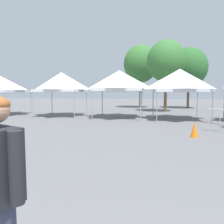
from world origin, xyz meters
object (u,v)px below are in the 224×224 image
object	(u,v)px
canopy_tent_far_right	(1,84)
canopy_tent_behind_left	(61,82)
canopy_tent_left_of_center	(180,81)
tree_behind_tents_right	(166,61)
tree_behind_tents_left	(141,64)
canopy_tent_behind_right	(119,81)
tree_behind_tents_center	(189,67)
traffic_cone_lot_center	(195,130)

from	to	relation	value
canopy_tent_far_right	canopy_tent_behind_left	distance (m)	5.23
canopy_tent_left_of_center	tree_behind_tents_right	distance (m)	6.47
canopy_tent_far_right	tree_behind_tents_right	bearing A→B (deg)	22.68
canopy_tent_left_of_center	tree_behind_tents_right	bearing A→B (deg)	95.11
canopy_tent_left_of_center	canopy_tent_far_right	bearing A→B (deg)	178.39
canopy_tent_left_of_center	tree_behind_tents_left	distance (m)	12.36
canopy_tent_behind_right	tree_behind_tents_left	distance (m)	11.65
canopy_tent_far_right	tree_behind_tents_right	size ratio (longest dim) A/B	0.51
tree_behind_tents_center	canopy_tent_behind_left	bearing A→B (deg)	-136.17
canopy_tent_behind_left	canopy_tent_left_of_center	size ratio (longest dim) A/B	0.94
tree_behind_tents_left	traffic_cone_lot_center	distance (m)	18.71
tree_behind_tents_center	traffic_cone_lot_center	size ratio (longest dim) A/B	11.48
canopy_tent_far_right	traffic_cone_lot_center	xyz separation A→B (m)	(13.96, -6.52, -2.22)
canopy_tent_behind_left	tree_behind_tents_center	size ratio (longest dim) A/B	0.48
tree_behind_tents_center	tree_behind_tents_right	bearing A→B (deg)	-118.98
tree_behind_tents_left	tree_behind_tents_center	xyz separation A→B (m)	(5.69, -0.13, -0.58)
tree_behind_tents_center	tree_behind_tents_right	size ratio (longest dim) A/B	1.04
tree_behind_tents_right	tree_behind_tents_center	bearing A→B (deg)	61.02
tree_behind_tents_right	traffic_cone_lot_center	distance (m)	13.02
canopy_tent_behind_left	canopy_tent_far_right	bearing A→B (deg)	-177.71
canopy_tent_far_right	tree_behind_tents_right	xyz separation A→B (m)	(13.55, 5.66, 2.35)
tree_behind_tents_center	tree_behind_tents_left	bearing A→B (deg)	178.69
canopy_tent_far_right	traffic_cone_lot_center	size ratio (longest dim) A/B	5.60
canopy_tent_behind_left	canopy_tent_behind_right	distance (m)	4.65
canopy_tent_far_right	tree_behind_tents_center	distance (m)	20.06
canopy_tent_behind_left	canopy_tent_left_of_center	distance (m)	8.89
tree_behind_tents_center	canopy_tent_behind_right	bearing A→B (deg)	-120.95
canopy_tent_far_right	tree_behind_tents_left	world-z (taller)	tree_behind_tents_left
canopy_tent_behind_right	canopy_tent_left_of_center	size ratio (longest dim) A/B	0.95
canopy_tent_far_right	canopy_tent_left_of_center	bearing A→B (deg)	-1.61
traffic_cone_lot_center	tree_behind_tents_center	bearing A→B (deg)	81.62
canopy_tent_behind_left	canopy_tent_left_of_center	bearing A→B (deg)	-3.90
tree_behind_tents_left	tree_behind_tents_right	xyz separation A→B (m)	(2.69, -5.55, -0.55)
canopy_tent_behind_left	tree_behind_tents_center	xyz separation A→B (m)	(11.33, 10.87, 2.18)
canopy_tent_left_of_center	tree_behind_tents_right	world-z (taller)	tree_behind_tents_right
canopy_tent_behind_right	traffic_cone_lot_center	world-z (taller)	canopy_tent_behind_right
traffic_cone_lot_center	canopy_tent_far_right	bearing A→B (deg)	154.97
tree_behind_tents_left	canopy_tent_far_right	bearing A→B (deg)	-134.09
tree_behind_tents_center	canopy_tent_left_of_center	bearing A→B (deg)	-102.09
canopy_tent_left_of_center	tree_behind_tents_right	size ratio (longest dim) A/B	0.53
canopy_tent_behind_left	traffic_cone_lot_center	bearing A→B (deg)	-37.60
canopy_tent_left_of_center	traffic_cone_lot_center	distance (m)	6.56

